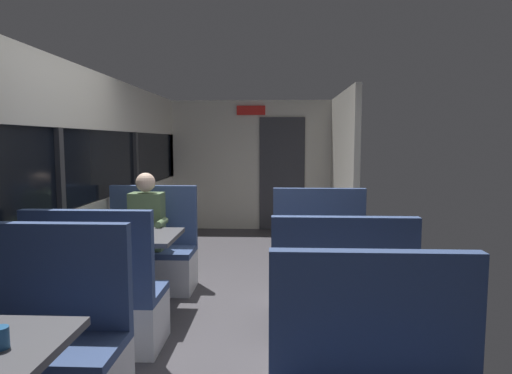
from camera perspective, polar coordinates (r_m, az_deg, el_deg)
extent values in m
cube|color=#423F44|center=(4.13, -4.02, -16.84)|extent=(3.30, 9.20, 0.02)
cube|color=beige|center=(4.38, -23.55, -9.30)|extent=(0.08, 8.40, 0.95)
cube|color=beige|center=(4.25, -24.41, 10.97)|extent=(0.08, 8.40, 0.60)
cube|color=black|center=(4.25, -24.14, 1.87)|extent=(0.03, 8.40, 0.75)
cube|color=#2D2D30|center=(4.23, -23.78, 1.87)|extent=(0.06, 0.08, 0.75)
cube|color=#2D2D30|center=(6.18, -15.12, 3.28)|extent=(0.06, 0.08, 0.75)
cube|color=#2D2D30|center=(8.21, -10.65, 3.98)|extent=(0.06, 0.08, 0.75)
cube|color=beige|center=(8.01, -0.61, 2.78)|extent=(2.90, 0.08, 2.30)
cube|color=#333338|center=(7.96, 3.33, 1.67)|extent=(0.80, 0.04, 2.00)
cube|color=red|center=(7.95, -0.64, 9.75)|extent=(0.50, 0.03, 0.16)
cube|color=beige|center=(6.87, 10.99, 2.16)|extent=(0.08, 2.40, 2.30)
cube|color=#384C7A|center=(2.95, -26.15, -17.98)|extent=(0.95, 0.50, 0.06)
cube|color=#384C7A|center=(3.01, -24.51, -10.28)|extent=(0.95, 0.08, 0.65)
cylinder|color=#9E9EA3|center=(4.33, -15.88, -10.89)|extent=(0.10, 0.10, 0.70)
cube|color=#4C4C51|center=(4.24, -16.03, -6.10)|extent=(0.90, 0.70, 0.04)
cube|color=silver|center=(3.80, -19.09, -15.90)|extent=(0.95, 0.50, 0.39)
cube|color=#384C7A|center=(3.72, -19.21, -12.68)|extent=(0.95, 0.50, 0.06)
cube|color=#384C7A|center=(3.44, -20.72, -8.12)|extent=(0.95, 0.08, 0.65)
cube|color=silver|center=(4.98, -13.39, -10.47)|extent=(0.95, 0.50, 0.39)
cube|color=#384C7A|center=(4.92, -13.46, -7.96)|extent=(0.95, 0.50, 0.06)
cube|color=#384C7A|center=(5.05, -12.89, -3.49)|extent=(0.95, 0.08, 0.65)
cube|color=#384C7A|center=(2.17, 14.83, -16.23)|extent=(0.95, 0.08, 0.65)
cylinder|color=#9E9EA3|center=(3.95, 9.15, -12.38)|extent=(0.10, 0.10, 0.70)
cube|color=#4C4C51|center=(3.85, 9.24, -7.15)|extent=(0.90, 0.70, 0.04)
cube|color=silver|center=(3.40, 10.43, -18.35)|extent=(0.95, 0.50, 0.39)
cube|color=#384C7A|center=(3.31, 10.50, -14.79)|extent=(0.95, 0.50, 0.06)
cube|color=#384C7A|center=(3.01, 11.18, -9.86)|extent=(0.95, 0.08, 0.65)
cube|color=silver|center=(4.63, 8.18, -11.65)|extent=(0.95, 0.50, 0.39)
cube|color=#384C7A|center=(4.56, 8.22, -8.96)|extent=(0.95, 0.50, 0.06)
cube|color=#384C7A|center=(4.69, 8.03, -4.11)|extent=(0.95, 0.08, 0.65)
cube|color=#26262D|center=(4.97, -13.40, -10.14)|extent=(0.30, 0.36, 0.45)
cube|color=#59724C|center=(4.81, -13.72, -4.28)|extent=(0.34, 0.22, 0.60)
sphere|color=beige|center=(4.74, -13.90, 0.57)|extent=(0.20, 0.20, 0.20)
cylinder|color=#59724C|center=(4.70, -16.69, -4.35)|extent=(0.07, 0.28, 0.07)
cylinder|color=#59724C|center=(4.58, -11.95, -4.48)|extent=(0.07, 0.28, 0.07)
cylinder|color=#26598C|center=(2.19, -29.83, -16.35)|extent=(0.07, 0.07, 0.09)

